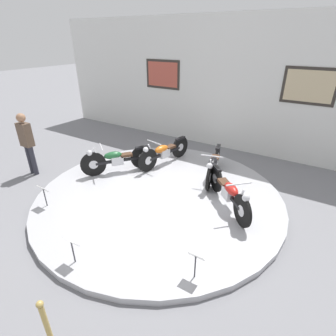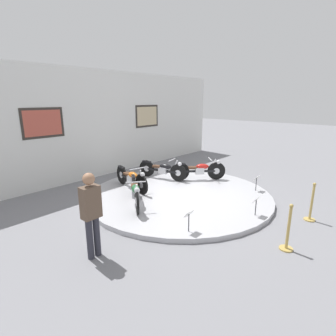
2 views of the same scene
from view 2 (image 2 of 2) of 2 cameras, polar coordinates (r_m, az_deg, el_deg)
ground_plane at (r=8.56m, az=2.43°, el=-6.18°), size 60.00×60.00×0.00m
display_platform at (r=8.54m, az=2.44°, el=-5.79°), size 5.81×5.81×0.13m
back_wall at (r=11.00m, az=-14.08°, el=9.27°), size 14.00×0.22×4.17m
motorcycle_green at (r=7.50m, az=-7.14°, el=-5.07°), size 1.28×1.64×0.82m
motorcycle_orange at (r=8.80m, az=-7.92°, el=-2.12°), size 0.58×1.98×0.81m
motorcycle_black at (r=9.84m, az=-1.10°, el=-0.22°), size 0.63×1.95×0.80m
motorcycle_red at (r=9.80m, az=6.89°, el=-0.33°), size 1.46×1.47×0.81m
info_placard_front_left at (r=6.03m, az=4.57°, el=-10.49°), size 0.26×0.11×0.51m
info_placard_front_centre at (r=7.17m, az=18.66°, el=-7.02°), size 0.26×0.11×0.51m
info_placard_front_right at (r=9.07m, az=18.71°, el=-2.47°), size 0.26×0.11×0.51m
visitor_standing at (r=5.28m, az=-16.38°, el=-8.89°), size 0.36×0.23×1.75m
stanchion_post_left_of_entry at (r=6.12m, az=24.61°, el=-13.02°), size 0.28×0.28×1.02m
stanchion_post_right_of_entry at (r=7.77m, az=28.70°, el=-7.60°), size 0.28×0.28×1.02m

